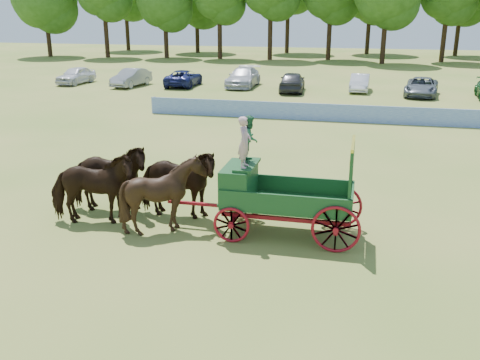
% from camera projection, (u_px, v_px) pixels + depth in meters
% --- Properties ---
extents(ground, '(160.00, 160.00, 0.00)m').
position_uv_depth(ground, '(373.00, 250.00, 15.20)').
color(ground, olive).
rests_on(ground, ground).
extents(horse_lead_left, '(3.02, 1.90, 2.36)m').
position_uv_depth(horse_lead_left, '(92.00, 189.00, 16.73)').
color(horse_lead_left, black).
rests_on(horse_lead_left, ground).
extents(horse_lead_right, '(2.97, 1.72, 2.36)m').
position_uv_depth(horse_lead_right, '(108.00, 178.00, 17.75)').
color(horse_lead_right, black).
rests_on(horse_lead_right, ground).
extents(horse_wheel_left, '(2.48, 2.30, 2.36)m').
position_uv_depth(horse_wheel_left, '(164.00, 194.00, 16.21)').
color(horse_wheel_left, black).
rests_on(horse_wheel_left, ground).
extents(horse_wheel_right, '(2.82, 1.33, 2.36)m').
position_uv_depth(horse_wheel_right, '(176.00, 183.00, 17.23)').
color(horse_wheel_right, black).
rests_on(horse_wheel_right, ground).
extents(farm_dray, '(6.00, 2.00, 3.64)m').
position_uv_depth(farm_dray, '(265.00, 184.00, 15.97)').
color(farm_dray, maroon).
rests_on(farm_dray, ground).
extents(sponsor_banner, '(26.00, 0.08, 1.05)m').
position_uv_depth(sponsor_banner, '(356.00, 114.00, 31.93)').
color(sponsor_banner, '#204DAF').
rests_on(sponsor_banner, ground).
extents(parked_cars, '(55.82, 7.60, 1.64)m').
position_uv_depth(parked_cars, '(405.00, 85.00, 42.11)').
color(parked_cars, silver).
rests_on(parked_cars, ground).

